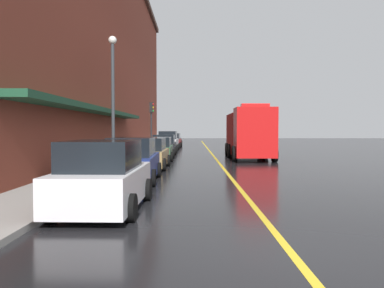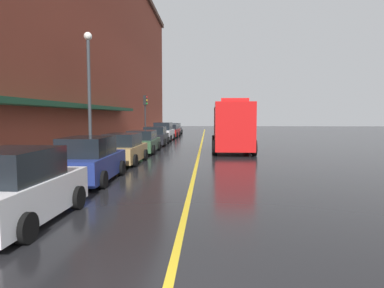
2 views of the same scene
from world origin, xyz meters
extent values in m
plane|color=black|center=(0.00, 25.00, 0.00)|extent=(112.00, 112.00, 0.00)
cube|color=gray|center=(-6.20, 25.00, 0.07)|extent=(2.40, 70.00, 0.15)
cube|color=gold|center=(0.00, 25.00, 0.00)|extent=(0.16, 70.00, 0.01)
cube|color=brown|center=(-13.67, 24.00, 9.09)|extent=(12.54, 64.00, 18.19)
cube|color=#19472D|center=(-6.85, 16.00, 3.10)|extent=(1.20, 22.40, 0.24)
cube|color=silver|center=(-3.94, 3.90, 0.62)|extent=(1.95, 4.16, 0.89)
cube|color=black|center=(-3.95, 3.70, 1.43)|extent=(1.72, 2.30, 0.73)
cylinder|color=black|center=(-4.84, 5.20, 0.32)|extent=(0.24, 0.65, 0.64)
cylinder|color=black|center=(-2.97, 5.16, 0.32)|extent=(0.24, 0.65, 0.64)
cylinder|color=black|center=(-4.91, 2.65, 0.32)|extent=(0.24, 0.65, 0.64)
cylinder|color=black|center=(-3.04, 2.61, 0.32)|extent=(0.24, 0.65, 0.64)
cube|color=navy|center=(-4.01, 9.14, 0.61)|extent=(1.82, 4.38, 0.87)
cube|color=black|center=(-4.00, 8.92, 1.40)|extent=(1.62, 2.42, 0.71)
cylinder|color=black|center=(-4.92, 10.48, 0.32)|extent=(0.23, 0.64, 0.64)
cylinder|color=black|center=(-3.12, 10.50, 0.32)|extent=(0.23, 0.64, 0.64)
cylinder|color=black|center=(-4.89, 7.78, 0.32)|extent=(0.23, 0.64, 0.64)
cylinder|color=black|center=(-3.09, 7.79, 0.32)|extent=(0.23, 0.64, 0.64)
cube|color=#A5844C|center=(-3.92, 14.20, 0.57)|extent=(1.82, 4.14, 0.79)
cube|color=black|center=(-3.92, 13.99, 1.30)|extent=(1.61, 2.29, 0.65)
cylinder|color=black|center=(-4.77, 15.49, 0.32)|extent=(0.23, 0.64, 0.64)
cylinder|color=black|center=(-3.01, 15.45, 0.32)|extent=(0.23, 0.64, 0.64)
cylinder|color=black|center=(-4.82, 12.94, 0.32)|extent=(0.23, 0.64, 0.64)
cylinder|color=black|center=(-3.07, 12.91, 0.32)|extent=(0.23, 0.64, 0.64)
cube|color=#2D5133|center=(-3.95, 19.73, 0.55)|extent=(1.90, 4.75, 0.75)
cube|color=black|center=(-3.95, 19.50, 1.24)|extent=(1.69, 2.62, 0.62)
cylinder|color=black|center=(-4.90, 21.19, 0.32)|extent=(0.23, 0.64, 0.64)
cylinder|color=black|center=(-3.03, 21.21, 0.32)|extent=(0.23, 0.64, 0.64)
cylinder|color=black|center=(-4.87, 18.26, 0.32)|extent=(0.23, 0.64, 0.64)
cylinder|color=black|center=(-3.00, 18.28, 0.32)|extent=(0.23, 0.64, 0.64)
cube|color=black|center=(-3.99, 25.87, 0.57)|extent=(1.91, 4.31, 0.79)
cube|color=black|center=(-3.99, 25.66, 1.29)|extent=(1.70, 2.38, 0.65)
cylinder|color=black|center=(-4.95, 27.20, 0.32)|extent=(0.23, 0.64, 0.64)
cylinder|color=black|center=(-3.06, 27.21, 0.32)|extent=(0.23, 0.64, 0.64)
cylinder|color=black|center=(-4.93, 24.53, 0.32)|extent=(0.23, 0.64, 0.64)
cylinder|color=black|center=(-3.03, 24.55, 0.32)|extent=(0.23, 0.64, 0.64)
cube|color=silver|center=(-3.98, 31.17, 0.64)|extent=(1.89, 4.37, 0.94)
cube|color=black|center=(-3.98, 30.96, 1.49)|extent=(1.66, 2.42, 0.77)
cylinder|color=black|center=(-4.85, 32.54, 0.32)|extent=(0.24, 0.65, 0.64)
cylinder|color=black|center=(-3.04, 32.49, 0.32)|extent=(0.24, 0.65, 0.64)
cylinder|color=black|center=(-4.91, 29.86, 0.32)|extent=(0.24, 0.65, 0.64)
cylinder|color=black|center=(-3.11, 29.81, 0.32)|extent=(0.24, 0.65, 0.64)
cube|color=maroon|center=(-3.86, 37.20, 0.56)|extent=(1.90, 4.74, 0.76)
cube|color=black|center=(-3.87, 36.97, 1.25)|extent=(1.66, 2.62, 0.62)
cylinder|color=black|center=(-4.70, 38.68, 0.32)|extent=(0.24, 0.65, 0.64)
cylinder|color=black|center=(-2.93, 38.63, 0.32)|extent=(0.24, 0.65, 0.64)
cylinder|color=black|center=(-4.79, 35.78, 0.32)|extent=(0.24, 0.65, 0.64)
cylinder|color=black|center=(-3.01, 35.72, 0.32)|extent=(0.24, 0.65, 0.64)
cube|color=#595B60|center=(-4.04, 42.77, 0.56)|extent=(1.90, 4.50, 0.77)
cube|color=black|center=(-4.05, 42.55, 1.26)|extent=(1.67, 2.49, 0.63)
cylinder|color=black|center=(-4.91, 44.18, 0.32)|extent=(0.24, 0.65, 0.64)
cylinder|color=black|center=(-3.11, 44.13, 0.32)|extent=(0.24, 0.65, 0.64)
cylinder|color=black|center=(-4.98, 41.41, 0.32)|extent=(0.24, 0.65, 0.64)
cylinder|color=black|center=(-3.18, 41.37, 0.32)|extent=(0.24, 0.65, 0.64)
cube|color=red|center=(2.30, 18.13, 1.87)|extent=(2.52, 2.12, 3.13)
cube|color=red|center=(2.33, 22.04, 1.74)|extent=(2.54, 5.13, 2.88)
cube|color=red|center=(2.30, 18.13, 3.55)|extent=(1.76, 0.61, 0.24)
cylinder|color=black|center=(3.57, 18.20, 0.50)|extent=(0.31, 1.00, 1.00)
cylinder|color=black|center=(1.03, 18.22, 0.50)|extent=(0.31, 1.00, 1.00)
cylinder|color=black|center=(3.59, 21.39, 0.50)|extent=(0.31, 1.00, 1.00)
cylinder|color=black|center=(1.05, 21.41, 0.50)|extent=(0.31, 1.00, 1.00)
cylinder|color=black|center=(3.61, 23.46, 0.50)|extent=(0.31, 1.00, 1.00)
cylinder|color=black|center=(1.07, 23.48, 0.50)|extent=(0.31, 1.00, 1.00)
cylinder|color=#4C4C51|center=(-5.35, 16.23, 0.68)|extent=(0.07, 0.07, 1.05)
cube|color=black|center=(-5.35, 16.23, 1.34)|extent=(0.14, 0.18, 0.28)
cylinder|color=#4C4C51|center=(-5.35, 33.64, 0.68)|extent=(0.07, 0.07, 1.05)
cube|color=black|center=(-5.35, 33.64, 1.34)|extent=(0.14, 0.18, 0.28)
cylinder|color=#33383D|center=(-5.95, 14.81, 3.40)|extent=(0.18, 0.18, 6.50)
sphere|color=white|center=(-5.95, 14.81, 6.87)|extent=(0.44, 0.44, 0.44)
cylinder|color=#232326|center=(-5.30, 28.06, 1.85)|extent=(0.14, 0.14, 3.40)
cube|color=black|center=(-5.30, 28.06, 4.00)|extent=(0.28, 0.36, 0.90)
sphere|color=red|center=(-5.14, 28.06, 4.30)|extent=(0.16, 0.16, 0.16)
sphere|color=gold|center=(-5.14, 28.06, 4.00)|extent=(0.16, 0.16, 0.16)
sphere|color=green|center=(-5.14, 28.06, 3.70)|extent=(0.16, 0.16, 0.16)
camera|label=1|loc=(-1.67, -5.84, 2.08)|focal=35.57mm
camera|label=2|loc=(0.59, -3.90, 2.56)|focal=32.03mm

